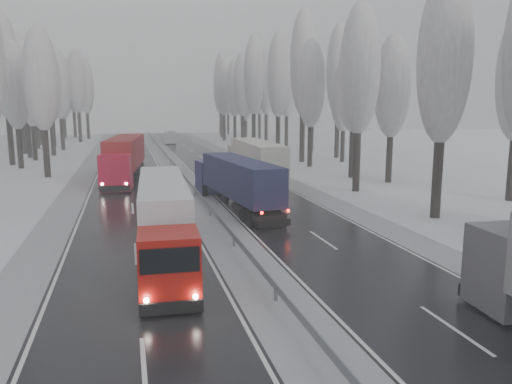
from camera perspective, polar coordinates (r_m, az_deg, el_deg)
name	(u,v)px	position (r m, az deg, el deg)	size (l,w,h in m)	color
ground	(312,348)	(16.82, 6.38, -17.31)	(260.00, 260.00, 0.00)	white
carriageway_right	(249,190)	(45.87, -0.80, 0.25)	(7.50, 200.00, 0.03)	black
carriageway_left	(132,195)	(44.61, -14.02, -0.32)	(7.50, 200.00, 0.03)	black
median_slush	(192,192)	(44.94, -7.32, -0.03)	(3.00, 200.00, 0.04)	#AAACB2
shoulder_right	(300,188)	(47.27, 5.04, 0.50)	(2.40, 200.00, 0.04)	#AAACB2
shoulder_left	(71,197)	(44.86, -20.35, -0.58)	(2.40, 200.00, 0.04)	#AAACB2
median_guardrail	(192,186)	(44.83, -7.33, 0.70)	(0.12, 200.00, 0.76)	slate
tree_16	(445,59)	(36.13, 20.75, 14.00)	(3.60, 3.60, 16.53)	black
tree_18	(360,70)	(45.68, 11.77, 13.46)	(3.60, 3.60, 16.58)	black
tree_19	(392,87)	(51.72, 15.33, 11.45)	(3.60, 3.60, 14.57)	black
tree_20	(354,82)	(54.44, 11.17, 12.28)	(3.60, 3.60, 15.71)	black
tree_21	(357,67)	(59.11, 11.52, 13.86)	(3.60, 3.60, 18.62)	black
tree_22	(311,85)	(63.70, 6.31, 12.11)	(3.60, 3.60, 15.86)	black
tree_23	(344,97)	(69.76, 10.02, 10.60)	(3.60, 3.60, 13.55)	black
tree_24	(303,64)	(69.26, 5.42, 14.38)	(3.60, 3.60, 20.49)	black
tree_25	(339,72)	(75.47, 9.43, 13.41)	(3.60, 3.60, 19.44)	black
tree_26	(278,76)	(78.78, 2.58, 13.07)	(3.60, 3.60, 18.78)	black
tree_27	(313,83)	(84.85, 6.49, 12.28)	(3.60, 3.60, 17.62)	black
tree_28	(254,77)	(88.76, -0.27, 13.06)	(3.60, 3.60, 19.62)	black
tree_29	(287,84)	(94.60, 3.55, 12.25)	(3.60, 3.60, 18.11)	black
tree_30	(242,85)	(98.22, -1.57, 12.09)	(3.60, 3.60, 17.86)	black
tree_31	(266,84)	(103.58, 1.18, 12.23)	(3.60, 3.60, 18.58)	black
tree_32	(235,88)	(105.55, -2.47, 11.74)	(3.60, 3.60, 17.33)	black
tree_33	(245,98)	(110.10, -1.28, 10.67)	(3.60, 3.60, 14.33)	black
tree_34	(224,89)	(112.34, -3.70, 11.71)	(3.60, 3.60, 17.63)	black
tree_35	(260,88)	(118.31, 0.41, 11.83)	(3.60, 3.60, 18.25)	black
tree_36	(221,83)	(122.31, -3.98, 12.33)	(3.60, 3.60, 20.23)	black
tree_37	(246,94)	(127.59, -1.16, 11.14)	(3.60, 3.60, 16.37)	black
tree_38	(220,90)	(132.95, -4.09, 11.51)	(3.60, 3.60, 17.97)	black
tree_39	(228,95)	(137.38, -3.22, 10.99)	(3.60, 3.60, 16.19)	black
tree_62	(41,80)	(58.36, -23.36, 11.70)	(3.60, 3.60, 16.04)	black
tree_64	(15,86)	(67.92, -25.85, 10.82)	(3.60, 3.60, 15.42)	black
tree_65	(4,66)	(72.32, -26.82, 12.69)	(3.60, 3.60, 19.48)	black
tree_66	(30,90)	(77.37, -24.39, 10.60)	(3.60, 3.60, 15.23)	black
tree_67	(24,82)	(81.59, -24.95, 11.31)	(3.60, 3.60, 17.09)	black
tree_68	(49,85)	(83.86, -22.57, 11.21)	(3.60, 3.60, 16.65)	black
tree_69	(19,75)	(88.64, -25.45, 12.02)	(3.60, 3.60, 19.35)	black
tree_70	(59,86)	(93.83, -21.58, 11.23)	(3.60, 3.60, 17.09)	black
tree_71	(33,77)	(98.51, -24.16, 11.89)	(3.60, 3.60, 19.61)	black
tree_72	(51,94)	(103.39, -22.37, 10.28)	(3.60, 3.60, 15.11)	black
tree_73	(38,88)	(107.79, -23.67, 10.86)	(3.60, 3.60, 17.22)	black
tree_74	(77,81)	(113.79, -19.77, 11.80)	(3.60, 3.60, 19.68)	black
tree_75	(34,85)	(118.84, -24.04, 11.09)	(3.60, 3.60, 18.60)	black
tree_76	(86,87)	(123.04, -18.88, 11.32)	(3.60, 3.60, 18.55)	black
tree_77	(63,99)	(127.47, -21.23, 9.91)	(3.60, 3.60, 14.32)	black
tree_78	(72,85)	(129.92, -20.25, 11.42)	(3.60, 3.60, 19.55)	black
tree_79	(62,92)	(134.13, -21.24, 10.62)	(3.60, 3.60, 17.07)	black
truck_blue_box	(235,179)	(37.50, -2.40, 1.49)	(3.91, 14.92, 3.79)	navy
truck_cream_box	(254,158)	(49.94, -0.18, 3.86)	(2.89, 16.43, 4.20)	#B4AB9F
box_truck_distant	(170,137)	(103.81, -9.76, 6.21)	(2.85, 7.26, 2.64)	#AFB3B6
truck_red_white	(164,213)	(25.99, -10.52, -2.42)	(2.97, 14.87, 3.79)	#9E0E08
truck_red_red	(124,156)	(53.07, -14.80, 4.03)	(4.65, 17.39, 4.42)	#B30A25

